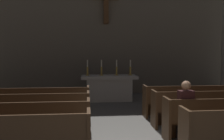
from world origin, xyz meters
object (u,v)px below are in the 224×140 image
pew_right_row_3 (217,108)px  altar (109,87)px  lone_worshipper (184,109)px  candlestick_inner_left (101,71)px  pew_left_row_3 (19,112)px  pew_left_row_2 (5,124)px  candlestick_inner_right (117,70)px  pew_right_row_4 (200,100)px  candlestick_outer_left (87,71)px  candlestick_outer_right (130,70)px  pew_left_row_4 (28,104)px

pew_right_row_3 → altar: 4.50m
altar → lone_worshipper: (1.24, -4.71, 0.16)m
altar → candlestick_inner_left: candlestick_inner_left is taller
pew_left_row_3 → candlestick_inner_left: (2.22, 3.73, 0.72)m
pew_left_row_2 → candlestick_inner_right: candlestick_inner_right is taller
altar → candlestick_inner_left: size_ratio=3.59×
pew_right_row_3 → lone_worshipper: 1.63m
pew_right_row_4 → lone_worshipper: (-1.28, -2.00, 0.22)m
altar → candlestick_inner_right: candlestick_inner_right is taller
pew_right_row_4 → altar: bearing=132.9°
pew_left_row_3 → pew_right_row_3: same height
candlestick_outer_left → candlestick_outer_right: bearing=0.0°
pew_left_row_4 → candlestick_outer_right: size_ratio=5.58×
pew_right_row_3 → candlestick_inner_right: size_ratio=5.58×
pew_left_row_2 → pew_left_row_3: size_ratio=1.00×
candlestick_outer_left → pew_left_row_3: bearing=-114.1°
candlestick_inner_left → pew_right_row_4: bearing=-43.9°
pew_right_row_3 → candlestick_inner_left: 4.73m
pew_right_row_3 → candlestick_inner_left: bearing=127.1°
pew_left_row_4 → lone_worshipper: size_ratio=2.59×
pew_left_row_3 → candlestick_outer_right: (3.37, 3.73, 0.72)m
pew_right_row_3 → candlestick_outer_left: candlestick_outer_left is taller
pew_left_row_2 → candlestick_inner_right: bearing=59.3°
pew_left_row_4 → candlestick_inner_left: 3.58m
candlestick_inner_right → candlestick_outer_right: size_ratio=1.00×
candlestick_outer_right → pew_right_row_4: bearing=-58.4°
pew_left_row_4 → pew_right_row_3: bearing=-11.4°
pew_left_row_3 → lone_worshipper: lone_worshipper is taller
candlestick_outer_right → lone_worshipper: size_ratio=0.46×
candlestick_inner_left → lone_worshipper: bearing=-71.9°
pew_right_row_4 → lone_worshipper: lone_worshipper is taller
pew_left_row_3 → pew_right_row_4: (5.03, 1.02, 0.00)m
candlestick_outer_right → lone_worshipper: candlestick_outer_right is taller
altar → candlestick_outer_left: (-0.85, 0.00, 0.67)m
altar → candlestick_inner_left: 0.73m
candlestick_outer_left → lone_worshipper: size_ratio=0.46×
pew_left_row_3 → pew_right_row_3: size_ratio=1.00×
candlestick_outer_left → pew_left_row_2: bearing=-109.3°
pew_right_row_4 → candlestick_inner_left: 3.98m
lone_worshipper → altar: bearing=104.7°
candlestick_outer_left → candlestick_outer_right: same height
pew_left_row_3 → candlestick_inner_right: size_ratio=5.58×
pew_left_row_3 → lone_worshipper: size_ratio=2.59×
pew_left_row_4 → pew_right_row_3: size_ratio=1.00×
pew_right_row_4 → candlestick_outer_right: (-1.67, 2.71, 0.72)m
candlestick_outer_left → candlestick_inner_left: 0.55m
pew_left_row_3 → candlestick_outer_right: candlestick_outer_right is taller
pew_left_row_4 → candlestick_inner_right: candlestick_inner_right is taller
lone_worshipper → pew_left_row_3: bearing=165.4°
candlestick_outer_left → candlestick_inner_right: same height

